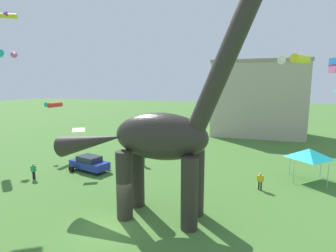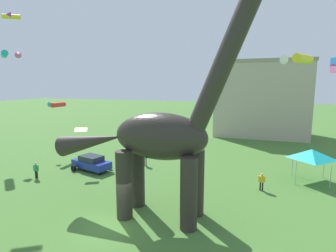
{
  "view_description": "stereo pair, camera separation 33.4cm",
  "coord_description": "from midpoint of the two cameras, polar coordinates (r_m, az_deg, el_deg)",
  "views": [
    {
      "loc": [
        8.13,
        -13.69,
        8.82
      ],
      "look_at": [
        2.69,
        3.16,
        6.03
      ],
      "focal_mm": 28.63,
      "sensor_mm": 36.0,
      "label": 1
    },
    {
      "loc": [
        8.44,
        -13.59,
        8.82
      ],
      "look_at": [
        2.69,
        3.16,
        6.03
      ],
      "focal_mm": 28.63,
      "sensor_mm": 36.0,
      "label": 2
    }
  ],
  "objects": [
    {
      "name": "ground_plane",
      "position": [
        18.24,
        -11.47,
        -20.17
      ],
      "size": [
        240.0,
        240.0,
        0.0
      ],
      "primitive_type": "plane",
      "color": "#42702D"
    },
    {
      "name": "dinosaur_sculpture",
      "position": [
        17.31,
        -1.3,
        -2.19
      ],
      "size": [
        14.49,
        3.07,
        15.15
      ],
      "rotation": [
        0.0,
        0.0,
        -0.39
      ],
      "color": "#2D2823",
      "rests_on": "ground_plane"
    },
    {
      "name": "parked_sedan_left",
      "position": [
        28.84,
        -15.66,
        -7.53
      ],
      "size": [
        4.52,
        2.81,
        1.55
      ],
      "rotation": [
        0.0,
        0.0,
        -0.26
      ],
      "color": "navy",
      "rests_on": "ground_plane"
    },
    {
      "name": "person_far_spectator",
      "position": [
        29.34,
        -4.54,
        -6.56
      ],
      "size": [
        0.61,
        0.27,
        1.63
      ],
      "rotation": [
        0.0,
        0.0,
        3.87
      ],
      "color": "#6B6056",
      "rests_on": "ground_plane"
    },
    {
      "name": "person_photographer",
      "position": [
        24.05,
        19.71,
        -10.81
      ],
      "size": [
        0.56,
        0.25,
        1.49
      ],
      "rotation": [
        0.0,
        0.0,
        2.46
      ],
      "color": "black",
      "rests_on": "ground_plane"
    },
    {
      "name": "person_near_flyer",
      "position": [
        28.29,
        -25.99,
        -8.19
      ],
      "size": [
        0.57,
        0.25,
        1.53
      ],
      "rotation": [
        0.0,
        0.0,
        3.88
      ],
      "color": "black",
      "rests_on": "ground_plane"
    },
    {
      "name": "festival_canopy_tent",
      "position": [
        27.65,
        28.56,
        -5.28
      ],
      "size": [
        3.15,
        3.15,
        3.0
      ],
      "color": "#B2B2B7",
      "rests_on": "ground_plane"
    },
    {
      "name": "kite_drifting",
      "position": [
        26.58,
        26.46,
        12.64
      ],
      "size": [
        2.82,
        2.76,
        0.8
      ],
      "color": "yellow"
    },
    {
      "name": "kite_mid_left",
      "position": [
        30.26,
        -30.21,
        19.55
      ],
      "size": [
        1.51,
        1.58,
        0.45
      ],
      "color": "yellow"
    },
    {
      "name": "kite_trailing",
      "position": [
        28.36,
        -17.73,
        -0.74
      ],
      "size": [
        1.48,
        1.37,
        0.25
      ],
      "color": "yellow"
    },
    {
      "name": "kite_high_right",
      "position": [
        36.28,
        -22.37,
        4.22
      ],
      "size": [
        1.77,
        2.11,
        0.62
      ],
      "color": "red"
    },
    {
      "name": "kite_high_left",
      "position": [
        38.86,
        -30.77,
        13.0
      ],
      "size": [
        2.7,
        2.8,
        0.79
      ],
      "color": "#19B2B7"
    },
    {
      "name": "background_building_block",
      "position": [
        48.9,
        19.37,
        5.55
      ],
      "size": [
        15.05,
        9.54,
        12.67
      ],
      "color": "#B7A893",
      "rests_on": "ground_plane"
    }
  ]
}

